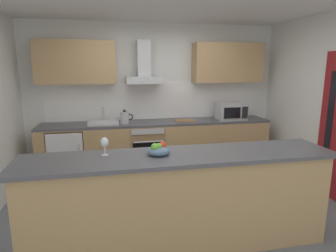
{
  "coord_description": "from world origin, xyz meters",
  "views": [
    {
      "loc": [
        -0.79,
        -3.24,
        1.83
      ],
      "look_at": [
        -0.04,
        0.45,
        1.05
      ],
      "focal_mm": 30.32,
      "sensor_mm": 36.0,
      "label": 1
    }
  ],
  "objects_px": {
    "oven": "(146,147)",
    "sink": "(103,122)",
    "wine_glass": "(104,143)",
    "chopping_board": "(184,121)",
    "refrigerator": "(68,153)",
    "fruit_bowl": "(159,150)",
    "kettle": "(125,117)",
    "range_hood": "(144,70)",
    "microwave": "(231,111)"
  },
  "relations": [
    {
      "from": "oven",
      "to": "sink",
      "type": "distance_m",
      "value": 0.85
    },
    {
      "from": "wine_glass",
      "to": "chopping_board",
      "type": "distance_m",
      "value": 2.47
    },
    {
      "from": "oven",
      "to": "refrigerator",
      "type": "relative_size",
      "value": 0.94
    },
    {
      "from": "wine_glass",
      "to": "fruit_bowl",
      "type": "relative_size",
      "value": 0.81
    },
    {
      "from": "refrigerator",
      "to": "fruit_bowl",
      "type": "relative_size",
      "value": 3.86
    },
    {
      "from": "sink",
      "to": "fruit_bowl",
      "type": "relative_size",
      "value": 2.27
    },
    {
      "from": "oven",
      "to": "refrigerator",
      "type": "xyz_separation_m",
      "value": [
        -1.31,
        -0.0,
        -0.03
      ]
    },
    {
      "from": "kettle",
      "to": "range_hood",
      "type": "xyz_separation_m",
      "value": [
        0.36,
        0.16,
        0.78
      ]
    },
    {
      "from": "fruit_bowl",
      "to": "chopping_board",
      "type": "bearing_deg",
      "value": 69.02
    },
    {
      "from": "oven",
      "to": "kettle",
      "type": "xyz_separation_m",
      "value": [
        -0.36,
        -0.03,
        0.55
      ]
    },
    {
      "from": "kettle",
      "to": "chopping_board",
      "type": "bearing_deg",
      "value": 0.55
    },
    {
      "from": "kettle",
      "to": "fruit_bowl",
      "type": "distance_m",
      "value": 2.15
    },
    {
      "from": "oven",
      "to": "chopping_board",
      "type": "height_order",
      "value": "chopping_board"
    },
    {
      "from": "oven",
      "to": "microwave",
      "type": "xyz_separation_m",
      "value": [
        1.56,
        -0.03,
        0.59
      ]
    },
    {
      "from": "refrigerator",
      "to": "kettle",
      "type": "distance_m",
      "value": 1.12
    },
    {
      "from": "oven",
      "to": "fruit_bowl",
      "type": "height_order",
      "value": "fruit_bowl"
    },
    {
      "from": "oven",
      "to": "range_hood",
      "type": "xyz_separation_m",
      "value": [
        -0.0,
        0.13,
        1.33
      ]
    },
    {
      "from": "fruit_bowl",
      "to": "wine_glass",
      "type": "bearing_deg",
      "value": 170.79
    },
    {
      "from": "fruit_bowl",
      "to": "microwave",
      "type": "bearing_deg",
      "value": 51.6
    },
    {
      "from": "refrigerator",
      "to": "sink",
      "type": "height_order",
      "value": "sink"
    },
    {
      "from": "sink",
      "to": "fruit_bowl",
      "type": "bearing_deg",
      "value": -75.33
    },
    {
      "from": "microwave",
      "to": "kettle",
      "type": "bearing_deg",
      "value": -179.83
    },
    {
      "from": "oven",
      "to": "kettle",
      "type": "height_order",
      "value": "kettle"
    },
    {
      "from": "refrigerator",
      "to": "fruit_bowl",
      "type": "bearing_deg",
      "value": -61.55
    },
    {
      "from": "oven",
      "to": "sink",
      "type": "relative_size",
      "value": 1.6
    },
    {
      "from": "sink",
      "to": "wine_glass",
      "type": "height_order",
      "value": "wine_glass"
    },
    {
      "from": "oven",
      "to": "kettle",
      "type": "relative_size",
      "value": 2.77
    },
    {
      "from": "range_hood",
      "to": "kettle",
      "type": "bearing_deg",
      "value": -155.55
    },
    {
      "from": "microwave",
      "to": "wine_glass",
      "type": "height_order",
      "value": "microwave"
    },
    {
      "from": "fruit_bowl",
      "to": "refrigerator",
      "type": "bearing_deg",
      "value": 118.45
    },
    {
      "from": "microwave",
      "to": "kettle",
      "type": "xyz_separation_m",
      "value": [
        -1.92,
        -0.01,
        -0.04
      ]
    },
    {
      "from": "oven",
      "to": "range_hood",
      "type": "height_order",
      "value": "range_hood"
    },
    {
      "from": "sink",
      "to": "range_hood",
      "type": "distance_m",
      "value": 1.12
    },
    {
      "from": "microwave",
      "to": "fruit_bowl",
      "type": "relative_size",
      "value": 2.27
    },
    {
      "from": "range_hood",
      "to": "wine_glass",
      "type": "distance_m",
      "value": 2.4
    },
    {
      "from": "wine_glass",
      "to": "microwave",
      "type": "bearing_deg",
      "value": 42.96
    },
    {
      "from": "chopping_board",
      "to": "wine_glass",
      "type": "bearing_deg",
      "value": -122.93
    },
    {
      "from": "refrigerator",
      "to": "sink",
      "type": "xyz_separation_m",
      "value": [
        0.6,
        0.01,
        0.5
      ]
    },
    {
      "from": "range_hood",
      "to": "fruit_bowl",
      "type": "bearing_deg",
      "value": -93.47
    },
    {
      "from": "sink",
      "to": "chopping_board",
      "type": "height_order",
      "value": "sink"
    },
    {
      "from": "sink",
      "to": "fruit_bowl",
      "type": "distance_m",
      "value": 2.26
    },
    {
      "from": "sink",
      "to": "oven",
      "type": "bearing_deg",
      "value": -0.89
    },
    {
      "from": "kettle",
      "to": "refrigerator",
      "type": "bearing_deg",
      "value": 178.14
    },
    {
      "from": "sink",
      "to": "range_hood",
      "type": "xyz_separation_m",
      "value": [
        0.71,
        0.12,
        0.86
      ]
    },
    {
      "from": "fruit_bowl",
      "to": "chopping_board",
      "type": "xyz_separation_m",
      "value": [
        0.82,
        2.15,
        -0.13
      ]
    },
    {
      "from": "oven",
      "to": "chopping_board",
      "type": "relative_size",
      "value": 2.35
    },
    {
      "from": "sink",
      "to": "wine_glass",
      "type": "relative_size",
      "value": 2.81
    },
    {
      "from": "oven",
      "to": "fruit_bowl",
      "type": "distance_m",
      "value": 2.25
    },
    {
      "from": "oven",
      "to": "wine_glass",
      "type": "bearing_deg",
      "value": -107.36
    },
    {
      "from": "range_hood",
      "to": "wine_glass",
      "type": "relative_size",
      "value": 4.05
    }
  ]
}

